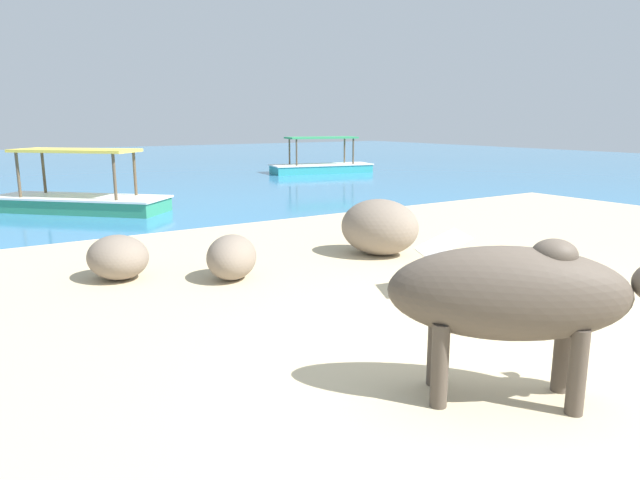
# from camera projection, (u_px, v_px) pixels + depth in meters

# --- Properties ---
(sand_beach) EXTENTS (18.00, 14.00, 0.04)m
(sand_beach) POSITION_uv_depth(u_px,v_px,m) (566.00, 378.00, 4.15)
(sand_beach) COLOR #CCB78E
(sand_beach) RESTS_ON ground
(water_surface) EXTENTS (60.00, 36.00, 0.03)m
(water_surface) POSITION_uv_depth(u_px,v_px,m) (61.00, 169.00, 22.18)
(water_surface) COLOR teal
(water_surface) RESTS_ON ground
(cow) EXTENTS (1.76, 1.56, 1.10)m
(cow) POSITION_uv_depth(u_px,v_px,m) (516.00, 295.00, 3.65)
(cow) COLOR #4C4238
(cow) RESTS_ON sand_beach
(deck_chair_far) EXTENTS (0.92, 0.81, 0.68)m
(deck_chair_far) POSITION_uv_depth(u_px,v_px,m) (456.00, 260.00, 6.00)
(deck_chair_far) COLOR olive
(deck_chair_far) RESTS_ON sand_beach
(shore_rock_large) EXTENTS (0.83, 0.90, 0.52)m
(shore_rock_large) POSITION_uv_depth(u_px,v_px,m) (118.00, 257.00, 6.63)
(shore_rock_large) COLOR gray
(shore_rock_large) RESTS_ON sand_beach
(shore_rock_medium) EXTENTS (1.31, 1.39, 0.78)m
(shore_rock_medium) POSITION_uv_depth(u_px,v_px,m) (380.00, 227.00, 7.82)
(shore_rock_medium) COLOR gray
(shore_rock_medium) RESTS_ON sand_beach
(shore_rock_small) EXTENTS (0.90, 0.93, 0.53)m
(shore_rock_small) POSITION_uv_depth(u_px,v_px,m) (232.00, 257.00, 6.62)
(shore_rock_small) COLOR gray
(shore_rock_small) RESTS_ON sand_beach
(boat_green) EXTENTS (3.42, 3.41, 1.29)m
(boat_green) POSITION_uv_depth(u_px,v_px,m) (79.00, 198.00, 11.73)
(boat_green) COLOR #338E66
(boat_green) RESTS_ON water_surface
(boat_teal) EXTENTS (3.83, 1.87, 1.29)m
(boat_teal) POSITION_uv_depth(u_px,v_px,m) (321.00, 165.00, 20.39)
(boat_teal) COLOR teal
(boat_teal) RESTS_ON water_surface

